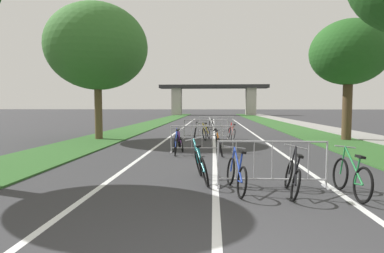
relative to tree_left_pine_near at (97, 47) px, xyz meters
name	(u,v)px	position (x,y,z in m)	size (l,w,h in m)	color
grass_verge_left	(153,123)	(0.05, 14.88, -4.90)	(2.90, 69.12, 0.05)	#2D5B26
grass_verge_right	(276,124)	(12.36, 14.88, -4.90)	(2.90, 69.12, 0.05)	#2D5B26
sidewalk_path_right	(303,124)	(14.96, 14.88, -4.88)	(2.32, 69.12, 0.08)	gray
lane_stripe_center	(214,130)	(6.20, 6.60, -4.92)	(0.14, 39.99, 0.01)	silver
lane_stripe_right_lane	(249,131)	(8.79, 6.60, -4.92)	(0.14, 39.99, 0.01)	silver
lane_stripe_left_lane	(179,130)	(3.62, 6.60, -4.92)	(0.14, 39.99, 0.01)	silver
overpass_bridge	(214,94)	(6.20, 43.73, -0.92)	(20.67, 3.34, 5.79)	#2D2D30
tree_left_pine_near	(97,47)	(0.00, 0.00, 0.00)	(5.32, 5.32, 7.19)	brown
tree_right_oak_near	(349,53)	(13.14, 0.48, -0.38)	(3.93, 3.93, 6.25)	#4C3823
crowd_barrier_nearest	(272,164)	(7.47, -9.29, -4.40)	(2.48, 0.49, 1.05)	#ADADB2
crowd_barrier_second	(202,139)	(5.72, -4.23, -4.40)	(2.49, 0.58, 1.05)	#ADADB2
crowd_barrier_third	(206,129)	(5.75, 0.83, -4.40)	(2.48, 0.50, 1.05)	#ADADB2
crowd_barrier_fourth	(216,124)	(6.37, 5.90, -4.40)	(2.48, 0.51, 1.05)	#ADADB2
bicycle_white_0	(212,126)	(6.04, 6.37, -4.54)	(0.66, 1.66, 1.00)	black
bicycle_blue_1	(175,144)	(4.73, -4.69, -4.54)	(0.48, 1.64, 0.98)	black
bicycle_green_2	(351,178)	(8.94, -9.89, -4.54)	(0.44, 1.66, 0.99)	black
bicycle_purple_3	(180,142)	(4.80, -3.75, -4.57)	(0.69, 1.60, 0.93)	black
bicycle_red_4	(231,133)	(7.13, 0.48, -4.56)	(0.52, 1.67, 0.94)	black
bicycle_silver_5	(195,132)	(5.14, 1.24, -4.57)	(0.44, 1.64, 0.92)	black
bicycle_yellow_6	(206,133)	(5.78, 0.39, -4.55)	(0.65, 1.63, 0.99)	black
bicycle_orange_7	(219,145)	(6.38, -4.72, -4.54)	(0.48, 1.71, 0.94)	black
bicycle_teal_8	(201,166)	(5.85, -8.87, -4.54)	(0.68, 1.77, 1.04)	black
bicycle_black_9	(292,177)	(7.78, -9.87, -4.56)	(0.59, 1.61, 1.00)	black
bicycle_white_10	(218,142)	(6.34, -3.64, -4.56)	(0.49, 1.66, 0.98)	black
bicycle_blue_11	(236,174)	(6.64, -9.70, -4.56)	(0.51, 1.68, 0.93)	black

